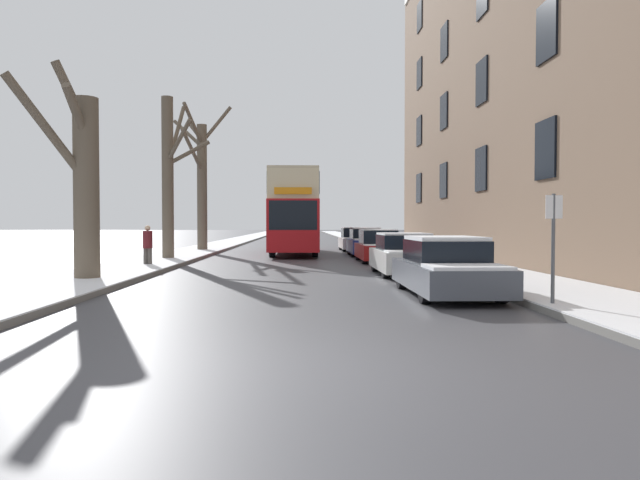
{
  "coord_description": "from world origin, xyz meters",
  "views": [
    {
      "loc": [
        0.1,
        -6.51,
        1.65
      ],
      "look_at": [
        0.98,
        19.77,
        0.92
      ],
      "focal_mm": 32.0,
      "sensor_mm": 36.0,
      "label": 1
    }
  ],
  "objects_px": {
    "parked_car_2": "(378,247)",
    "parked_car_4": "(355,240)",
    "street_sign_post": "(553,243)",
    "bare_tree_left_2": "(201,178)",
    "pedestrian_left_sidewalk": "(148,245)",
    "double_decker_bus": "(294,210)",
    "parked_car_3": "(365,243)",
    "parked_car_1": "(404,255)",
    "bare_tree_left_1": "(169,175)",
    "parked_car_0": "(446,268)",
    "bare_tree_left_0": "(83,181)"
  },
  "relations": [
    {
      "from": "pedestrian_left_sidewalk",
      "to": "double_decker_bus",
      "type": "bearing_deg",
      "value": -109.0
    },
    {
      "from": "double_decker_bus",
      "to": "street_sign_post",
      "type": "height_order",
      "value": "double_decker_bus"
    },
    {
      "from": "bare_tree_left_2",
      "to": "parked_car_0",
      "type": "height_order",
      "value": "bare_tree_left_2"
    },
    {
      "from": "bare_tree_left_1",
      "to": "parked_car_2",
      "type": "height_order",
      "value": "bare_tree_left_1"
    },
    {
      "from": "parked_car_2",
      "to": "pedestrian_left_sidewalk",
      "type": "distance_m",
      "value": 9.7
    },
    {
      "from": "parked_car_3",
      "to": "street_sign_post",
      "type": "relative_size",
      "value": 1.91
    },
    {
      "from": "bare_tree_left_1",
      "to": "parked_car_4",
      "type": "height_order",
      "value": "bare_tree_left_1"
    },
    {
      "from": "parked_car_2",
      "to": "parked_car_4",
      "type": "xyz_separation_m",
      "value": [
        0.0,
        10.66,
        0.02
      ]
    },
    {
      "from": "bare_tree_left_0",
      "to": "parked_car_1",
      "type": "distance_m",
      "value": 10.01
    },
    {
      "from": "parked_car_0",
      "to": "street_sign_post",
      "type": "bearing_deg",
      "value": -61.87
    },
    {
      "from": "street_sign_post",
      "to": "bare_tree_left_2",
      "type": "bearing_deg",
      "value": 114.45
    },
    {
      "from": "bare_tree_left_1",
      "to": "parked_car_0",
      "type": "xyz_separation_m",
      "value": [
        9.26,
        -12.57,
        -3.22
      ]
    },
    {
      "from": "bare_tree_left_2",
      "to": "street_sign_post",
      "type": "relative_size",
      "value": 3.89
    },
    {
      "from": "parked_car_0",
      "to": "pedestrian_left_sidewalk",
      "type": "height_order",
      "value": "pedestrian_left_sidewalk"
    },
    {
      "from": "bare_tree_left_1",
      "to": "parked_car_1",
      "type": "height_order",
      "value": "bare_tree_left_1"
    },
    {
      "from": "bare_tree_left_1",
      "to": "parked_car_1",
      "type": "relative_size",
      "value": 1.75
    },
    {
      "from": "double_decker_bus",
      "to": "parked_car_0",
      "type": "distance_m",
      "value": 19.08
    },
    {
      "from": "bare_tree_left_2",
      "to": "street_sign_post",
      "type": "xyz_separation_m",
      "value": [
        10.66,
        -23.45,
        -3.09
      ]
    },
    {
      "from": "bare_tree_left_1",
      "to": "parked_car_1",
      "type": "distance_m",
      "value": 12.14
    },
    {
      "from": "parked_car_1",
      "to": "bare_tree_left_1",
      "type": "bearing_deg",
      "value": 142.32
    },
    {
      "from": "bare_tree_left_2",
      "to": "pedestrian_left_sidewalk",
      "type": "distance_m",
      "value": 12.9
    },
    {
      "from": "bare_tree_left_1",
      "to": "pedestrian_left_sidewalk",
      "type": "relative_size",
      "value": 4.53
    },
    {
      "from": "street_sign_post",
      "to": "parked_car_4",
      "type": "bearing_deg",
      "value": 93.14
    },
    {
      "from": "parked_car_0",
      "to": "parked_car_4",
      "type": "bearing_deg",
      "value": 90.0
    },
    {
      "from": "bare_tree_left_0",
      "to": "parked_car_0",
      "type": "bearing_deg",
      "value": -17.26
    },
    {
      "from": "parked_car_0",
      "to": "parked_car_2",
      "type": "height_order",
      "value": "parked_car_2"
    },
    {
      "from": "bare_tree_left_2",
      "to": "street_sign_post",
      "type": "distance_m",
      "value": 25.95
    },
    {
      "from": "parked_car_4",
      "to": "bare_tree_left_2",
      "type": "bearing_deg",
      "value": -171.0
    },
    {
      "from": "parked_car_1",
      "to": "parked_car_0",
      "type": "bearing_deg",
      "value": -90.0
    },
    {
      "from": "bare_tree_left_0",
      "to": "pedestrian_left_sidewalk",
      "type": "relative_size",
      "value": 3.77
    },
    {
      "from": "parked_car_4",
      "to": "bare_tree_left_1",
      "type": "bearing_deg",
      "value": -133.4
    },
    {
      "from": "bare_tree_left_2",
      "to": "parked_car_1",
      "type": "relative_size",
      "value": 2.07
    },
    {
      "from": "parked_car_1",
      "to": "double_decker_bus",
      "type": "bearing_deg",
      "value": 105.85
    },
    {
      "from": "bare_tree_left_1",
      "to": "parked_car_4",
      "type": "bearing_deg",
      "value": 46.6
    },
    {
      "from": "bare_tree_left_2",
      "to": "double_decker_bus",
      "type": "bearing_deg",
      "value": -22.35
    },
    {
      "from": "parked_car_1",
      "to": "parked_car_3",
      "type": "relative_size",
      "value": 0.98
    },
    {
      "from": "parked_car_1",
      "to": "pedestrian_left_sidewalk",
      "type": "relative_size",
      "value": 2.59
    },
    {
      "from": "parked_car_0",
      "to": "parked_car_1",
      "type": "relative_size",
      "value": 1.09
    },
    {
      "from": "parked_car_0",
      "to": "bare_tree_left_0",
      "type": "bearing_deg",
      "value": 162.74
    },
    {
      "from": "parked_car_3",
      "to": "parked_car_4",
      "type": "relative_size",
      "value": 0.98
    },
    {
      "from": "bare_tree_left_2",
      "to": "parked_car_4",
      "type": "height_order",
      "value": "bare_tree_left_2"
    },
    {
      "from": "double_decker_bus",
      "to": "street_sign_post",
      "type": "distance_m",
      "value": 21.81
    },
    {
      "from": "bare_tree_left_2",
      "to": "parked_car_0",
      "type": "xyz_separation_m",
      "value": [
        9.29,
        -20.9,
        -3.74
      ]
    },
    {
      "from": "bare_tree_left_1",
      "to": "street_sign_post",
      "type": "xyz_separation_m",
      "value": [
        10.63,
        -15.13,
        -2.57
      ]
    },
    {
      "from": "double_decker_bus",
      "to": "bare_tree_left_2",
      "type": "bearing_deg",
      "value": 157.65
    },
    {
      "from": "bare_tree_left_1",
      "to": "parked_car_2",
      "type": "bearing_deg",
      "value": -5.36
    },
    {
      "from": "parked_car_0",
      "to": "pedestrian_left_sidewalk",
      "type": "xyz_separation_m",
      "value": [
        -9.15,
        8.48,
        0.25
      ]
    },
    {
      "from": "pedestrian_left_sidewalk",
      "to": "street_sign_post",
      "type": "height_order",
      "value": "street_sign_post"
    },
    {
      "from": "parked_car_4",
      "to": "street_sign_post",
      "type": "height_order",
      "value": "street_sign_post"
    },
    {
      "from": "double_decker_bus",
      "to": "bare_tree_left_1",
      "type": "bearing_deg",
      "value": -132.38
    }
  ]
}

